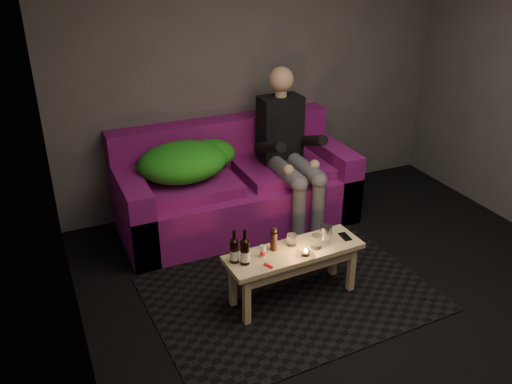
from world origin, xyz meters
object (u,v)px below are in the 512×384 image
person (288,147)px  steel_cup (326,233)px  beer_bottle_b (245,251)px  coffee_table (294,259)px  beer_bottle_a (234,250)px  sofa (234,189)px

person → steel_cup: person is taller
person → beer_bottle_b: (-0.92, -1.16, -0.22)m
coffee_table → beer_bottle_a: 0.49m
beer_bottle_b → steel_cup: 0.68m
person → sofa: bearing=159.5°
sofa → beer_bottle_b: size_ratio=8.01×
sofa → person: person is taller
beer_bottle_a → steel_cup: beer_bottle_a is taller
beer_bottle_a → person: bearing=48.5°
sofa → steel_cup: 1.32m
sofa → beer_bottle_a: bearing=-111.6°
beer_bottle_a → steel_cup: 0.74m
sofa → steel_cup: size_ratio=17.67×
beer_bottle_b → steel_cup: size_ratio=2.21×
sofa → beer_bottle_b: (-0.45, -1.33, 0.19)m
coffee_table → beer_bottle_a: beer_bottle_a is taller
sofa → steel_cup: (0.23, -1.29, 0.15)m
beer_bottle_b → steel_cup: beer_bottle_b is taller
beer_bottle_a → steel_cup: bearing=-0.6°
beer_bottle_b → coffee_table: bearing=2.8°
person → beer_bottle_b: 1.49m
person → beer_bottle_b: bearing=-128.4°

